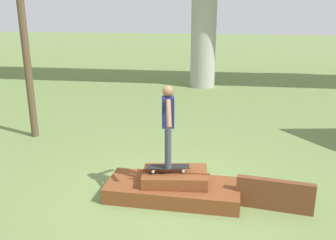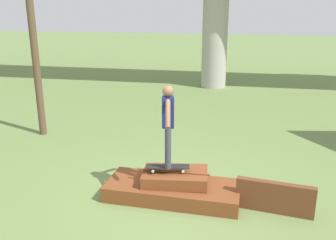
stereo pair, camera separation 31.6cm
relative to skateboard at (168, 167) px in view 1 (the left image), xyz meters
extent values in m
plane|color=olive|center=(0.09, 0.00, -0.65)|extent=(80.00, 80.00, 0.00)
cube|color=brown|center=(0.09, 0.00, -0.50)|extent=(2.61, 1.12, 0.30)
cube|color=brown|center=(0.13, 0.07, -0.23)|extent=(1.31, 0.88, 0.25)
cylinder|color=brown|center=(0.09, 0.00, -0.10)|extent=(1.41, 0.04, 0.04)
cube|color=brown|center=(2.00, -0.17, -0.35)|extent=(1.39, 0.34, 0.59)
cube|color=black|center=(0.00, 0.00, 0.01)|extent=(0.84, 0.36, 0.01)
cylinder|color=silver|center=(0.26, 0.14, -0.05)|extent=(0.06, 0.04, 0.05)
cylinder|color=silver|center=(0.30, -0.04, -0.05)|extent=(0.06, 0.04, 0.05)
cylinder|color=silver|center=(-0.30, 0.04, -0.05)|extent=(0.06, 0.04, 0.05)
cylinder|color=silver|center=(-0.26, -0.14, -0.05)|extent=(0.06, 0.04, 0.05)
cylinder|color=#383D4C|center=(-0.02, 0.08, 0.41)|extent=(0.12, 0.12, 0.79)
cylinder|color=#383D4C|center=(0.02, -0.08, 0.41)|extent=(0.12, 0.12, 0.79)
cube|color=#191E51|center=(0.00, 0.00, 1.09)|extent=(0.25, 0.25, 0.57)
sphere|color=brown|center=(0.00, 0.00, 1.48)|extent=(0.20, 0.20, 0.20)
cylinder|color=brown|center=(-0.06, 0.30, 1.15)|extent=(0.17, 0.48, 0.44)
cylinder|color=brown|center=(0.06, -0.30, 1.15)|extent=(0.17, 0.48, 0.44)
cylinder|color=#A8A59E|center=(0.09, 10.30, 2.20)|extent=(1.10, 1.10, 5.69)
camera|label=1|loc=(0.93, -6.49, 3.01)|focal=40.00mm
camera|label=2|loc=(1.24, -6.44, 3.01)|focal=40.00mm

